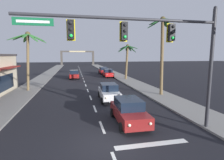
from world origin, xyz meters
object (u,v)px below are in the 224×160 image
at_px(palm_right_third, 127,54).
at_px(town_gateway_arch, 78,56).
at_px(sedan_lead_at_stop_bar, 129,111).
at_px(sedan_parked_mid_kerb, 108,73).
at_px(palm_right_second, 162,41).
at_px(sedan_third_in_queue, 109,92).
at_px(sedan_parked_nearest_kerb, 103,71).
at_px(traffic_signal_mast, 156,43).
at_px(sedan_oncoming_far, 74,74).
at_px(palm_left_second, 28,47).

bearing_deg(palm_right_third, town_gateway_arch, 98.71).
bearing_deg(sedan_lead_at_stop_bar, sedan_parked_mid_kerb, 82.39).
xyz_separation_m(sedan_lead_at_stop_bar, palm_right_second, (6.00, 7.08, 5.29)).
relative_size(sedan_third_in_queue, sedan_parked_nearest_kerb, 1.00).
bearing_deg(traffic_signal_mast, sedan_parked_mid_kerb, 84.78).
bearing_deg(sedan_oncoming_far, sedan_parked_nearest_kerb, 45.02).
distance_m(traffic_signal_mast, sedan_oncoming_far, 26.74).
bearing_deg(sedan_lead_at_stop_bar, palm_left_second, 125.31).
xyz_separation_m(sedan_third_in_queue, palm_right_second, (6.12, 0.65, 5.29)).
bearing_deg(sedan_lead_at_stop_bar, sedan_parked_nearest_kerb, 83.81).
bearing_deg(sedan_parked_mid_kerb, sedan_lead_at_stop_bar, -97.61).
distance_m(sedan_third_in_queue, sedan_parked_mid_kerb, 18.97).
xyz_separation_m(traffic_signal_mast, palm_right_third, (5.18, 22.40, -0.53)).
bearing_deg(palm_left_second, sedan_lead_at_stop_bar, -54.69).
bearing_deg(sedan_third_in_queue, sedan_lead_at_stop_bar, -88.96).
bearing_deg(palm_right_third, sedan_parked_mid_kerb, 120.34).
relative_size(sedan_parked_mid_kerb, palm_left_second, 0.60).
distance_m(traffic_signal_mast, town_gateway_arch, 74.47).
bearing_deg(sedan_parked_mid_kerb, town_gateway_arch, 96.33).
xyz_separation_m(sedan_parked_nearest_kerb, palm_left_second, (-12.47, -18.19, 4.75)).
bearing_deg(palm_right_second, palm_right_third, 89.74).
bearing_deg(sedan_parked_nearest_kerb, palm_right_third, -75.74).
distance_m(sedan_lead_at_stop_bar, sedan_parked_mid_kerb, 25.30).
relative_size(palm_right_third, town_gateway_arch, 0.43).
bearing_deg(sedan_oncoming_far, sedan_parked_mid_kerb, 8.54).
bearing_deg(palm_left_second, town_gateway_arch, 83.11).
relative_size(traffic_signal_mast, sedan_oncoming_far, 2.45).
xyz_separation_m(sedan_third_in_queue, town_gateway_arch, (-1.79, 66.03, 3.41)).
relative_size(traffic_signal_mast, palm_right_second, 1.26).
height_order(palm_left_second, palm_right_third, palm_left_second).
bearing_deg(sedan_third_in_queue, palm_right_third, 66.21).
bearing_deg(sedan_oncoming_far, town_gateway_arch, 87.94).
bearing_deg(sedan_parked_nearest_kerb, sedan_parked_mid_kerb, -90.17).
distance_m(sedan_oncoming_far, palm_left_second, 13.32).
distance_m(sedan_oncoming_far, palm_right_third, 11.05).
height_order(sedan_third_in_queue, sedan_parked_nearest_kerb, same).
xyz_separation_m(sedan_parked_nearest_kerb, palm_right_second, (2.63, -23.97, 5.29)).
bearing_deg(palm_left_second, sedan_oncoming_far, 63.97).
bearing_deg(sedan_parked_mid_kerb, palm_right_second, -81.62).
bearing_deg(traffic_signal_mast, palm_right_third, 76.98).
xyz_separation_m(sedan_oncoming_far, sedan_parked_nearest_kerb, (7.01, 7.02, 0.00)).
bearing_deg(palm_right_second, town_gateway_arch, 96.90).
bearing_deg(sedan_parked_mid_kerb, traffic_signal_mast, -95.22).
xyz_separation_m(sedan_third_in_queue, sedan_oncoming_far, (-3.53, 17.60, 0.00)).
distance_m(sedan_parked_mid_kerb, town_gateway_arch, 47.79).
distance_m(traffic_signal_mast, palm_left_second, 17.86).
bearing_deg(sedan_third_in_queue, sedan_oncoming_far, 101.33).
xyz_separation_m(traffic_signal_mast, town_gateway_arch, (-2.79, 74.41, -0.99)).
relative_size(traffic_signal_mast, sedan_parked_mid_kerb, 2.46).
relative_size(palm_left_second, palm_right_second, 0.86).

